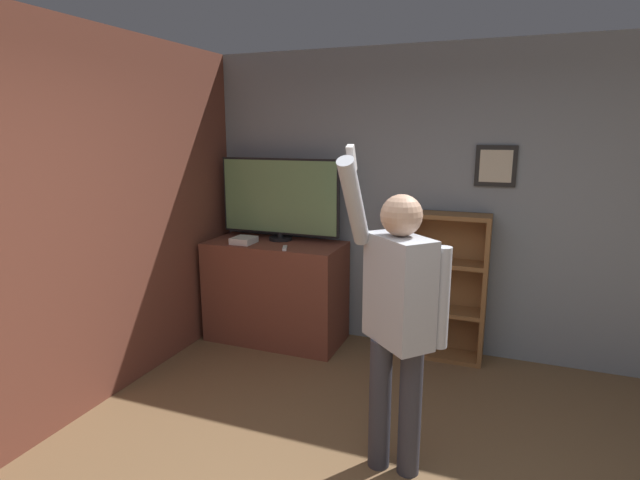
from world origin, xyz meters
The scene contains 8 objects.
wall_back centered at (0.00, 2.66, 1.35)m, with size 6.19×0.09×2.70m.
wall_side_brick centered at (-2.13, 1.31, 1.35)m, with size 0.06×4.23×2.70m.
tv_ledge centered at (-1.40, 2.28, 0.48)m, with size 1.28×0.61×0.96m.
television centered at (-1.40, 2.40, 1.36)m, with size 1.18×0.22×0.77m.
game_console centered at (-1.65, 2.15, 0.99)m, with size 0.20×0.21×0.06m.
remote_loose centered at (-1.20, 2.07, 0.97)m, with size 0.08×0.14×0.02m.
bookshelf centered at (-0.01, 2.48, 0.60)m, with size 0.83×0.28×1.29m.
person centered at (0.09, 0.80, 1.00)m, with size 0.55×0.53×1.91m.
Camera 1 is at (0.63, -1.80, 1.97)m, focal length 28.00 mm.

